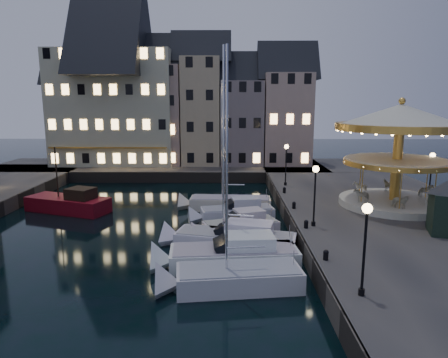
{
  "coord_description": "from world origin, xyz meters",
  "views": [
    {
      "loc": [
        1.3,
        -25.31,
        9.68
      ],
      "look_at": [
        1.0,
        8.0,
        3.2
      ],
      "focal_mm": 32.0,
      "sensor_mm": 36.0,
      "label": 1
    }
  ],
  "objects_px": {
    "bollard_c": "(294,205)",
    "motorboat_a": "(228,279)",
    "bollard_a": "(326,254)",
    "motorboat_d": "(235,228)",
    "streetlamp_a": "(365,236)",
    "streetlamp_b": "(315,187)",
    "motorboat_c": "(229,239)",
    "motorboat_e": "(232,214)",
    "streetlamp_d": "(431,170)",
    "carousel": "(399,136)",
    "bollard_b": "(306,224)",
    "red_fishing_boat": "(69,204)",
    "motorboat_f": "(224,204)",
    "motorboat_b": "(227,256)",
    "streetlamp_c": "(286,159)",
    "bollard_d": "(284,190)"
  },
  "relations": [
    {
      "from": "motorboat_c",
      "to": "bollard_a",
      "type": "bearing_deg",
      "value": -43.96
    },
    {
      "from": "motorboat_e",
      "to": "motorboat_f",
      "type": "height_order",
      "value": "motorboat_f"
    },
    {
      "from": "streetlamp_c",
      "to": "bollard_a",
      "type": "relative_size",
      "value": 7.32
    },
    {
      "from": "streetlamp_a",
      "to": "bollard_d",
      "type": "height_order",
      "value": "streetlamp_a"
    },
    {
      "from": "motorboat_a",
      "to": "motorboat_e",
      "type": "distance_m",
      "value": 12.1
    },
    {
      "from": "motorboat_d",
      "to": "bollard_b",
      "type": "bearing_deg",
      "value": -22.03
    },
    {
      "from": "streetlamp_c",
      "to": "red_fishing_boat",
      "type": "relative_size",
      "value": 0.52
    },
    {
      "from": "carousel",
      "to": "motorboat_e",
      "type": "bearing_deg",
      "value": -179.32
    },
    {
      "from": "streetlamp_a",
      "to": "streetlamp_d",
      "type": "bearing_deg",
      "value": 56.39
    },
    {
      "from": "carousel",
      "to": "bollard_b",
      "type": "bearing_deg",
      "value": -144.43
    },
    {
      "from": "bollard_c",
      "to": "motorboat_a",
      "type": "height_order",
      "value": "motorboat_a"
    },
    {
      "from": "streetlamp_b",
      "to": "bollard_c",
      "type": "height_order",
      "value": "streetlamp_b"
    },
    {
      "from": "bollard_a",
      "to": "bollard_b",
      "type": "bearing_deg",
      "value": 90.0
    },
    {
      "from": "bollard_d",
      "to": "motorboat_f",
      "type": "relative_size",
      "value": 0.05
    },
    {
      "from": "bollard_a",
      "to": "bollard_d",
      "type": "height_order",
      "value": "same"
    },
    {
      "from": "motorboat_c",
      "to": "bollard_c",
      "type": "bearing_deg",
      "value": 46.78
    },
    {
      "from": "streetlamp_b",
      "to": "bollard_d",
      "type": "xyz_separation_m",
      "value": [
        -0.6,
        10.0,
        -2.41
      ]
    },
    {
      "from": "bollard_c",
      "to": "motorboat_f",
      "type": "bearing_deg",
      "value": 141.63
    },
    {
      "from": "bollard_b",
      "to": "motorboat_d",
      "type": "bearing_deg",
      "value": 157.97
    },
    {
      "from": "red_fishing_boat",
      "to": "motorboat_a",
      "type": "bearing_deg",
      "value": -46.41
    },
    {
      "from": "bollard_d",
      "to": "motorboat_b",
      "type": "bearing_deg",
      "value": -110.87
    },
    {
      "from": "motorboat_b",
      "to": "bollard_b",
      "type": "bearing_deg",
      "value": 32.74
    },
    {
      "from": "bollard_b",
      "to": "motorboat_c",
      "type": "relative_size",
      "value": 0.05
    },
    {
      "from": "bollard_c",
      "to": "motorboat_e",
      "type": "height_order",
      "value": "motorboat_e"
    },
    {
      "from": "streetlamp_c",
      "to": "red_fishing_boat",
      "type": "distance_m",
      "value": 21.0
    },
    {
      "from": "motorboat_c",
      "to": "motorboat_e",
      "type": "xyz_separation_m",
      "value": [
        0.27,
        6.29,
        -0.04
      ]
    },
    {
      "from": "bollard_c",
      "to": "motorboat_c",
      "type": "height_order",
      "value": "motorboat_c"
    },
    {
      "from": "red_fishing_boat",
      "to": "streetlamp_d",
      "type": "bearing_deg",
      "value": -1.91
    },
    {
      "from": "streetlamp_a",
      "to": "streetlamp_b",
      "type": "bearing_deg",
      "value": 90.0
    },
    {
      "from": "bollard_d",
      "to": "motorboat_d",
      "type": "height_order",
      "value": "motorboat_d"
    },
    {
      "from": "motorboat_b",
      "to": "red_fishing_boat",
      "type": "relative_size",
      "value": 1.09
    },
    {
      "from": "motorboat_d",
      "to": "streetlamp_a",
      "type": "bearing_deg",
      "value": -64.99
    },
    {
      "from": "motorboat_a",
      "to": "motorboat_d",
      "type": "distance_m",
      "value": 8.24
    },
    {
      "from": "streetlamp_a",
      "to": "red_fishing_boat",
      "type": "height_order",
      "value": "red_fishing_boat"
    },
    {
      "from": "bollard_d",
      "to": "motorboat_f",
      "type": "height_order",
      "value": "motorboat_f"
    },
    {
      "from": "bollard_c",
      "to": "motorboat_d",
      "type": "distance_m",
      "value": 5.73
    },
    {
      "from": "bollard_a",
      "to": "red_fishing_boat",
      "type": "relative_size",
      "value": 0.07
    },
    {
      "from": "streetlamp_c",
      "to": "bollard_b",
      "type": "height_order",
      "value": "streetlamp_c"
    },
    {
      "from": "red_fishing_boat",
      "to": "bollard_d",
      "type": "bearing_deg",
      "value": 5.75
    },
    {
      "from": "bollard_a",
      "to": "motorboat_d",
      "type": "distance_m",
      "value": 8.84
    },
    {
      "from": "streetlamp_c",
      "to": "motorboat_b",
      "type": "xyz_separation_m",
      "value": [
        -5.91,
        -17.41,
        -3.37
      ]
    },
    {
      "from": "streetlamp_d",
      "to": "motorboat_c",
      "type": "relative_size",
      "value": 0.35
    },
    {
      "from": "streetlamp_a",
      "to": "streetlamp_b",
      "type": "relative_size",
      "value": 1.0
    },
    {
      "from": "streetlamp_b",
      "to": "motorboat_b",
      "type": "height_order",
      "value": "streetlamp_b"
    },
    {
      "from": "streetlamp_a",
      "to": "streetlamp_c",
      "type": "height_order",
      "value": "same"
    },
    {
      "from": "bollard_b",
      "to": "motorboat_e",
      "type": "bearing_deg",
      "value": 130.32
    },
    {
      "from": "bollard_c",
      "to": "motorboat_f",
      "type": "xyz_separation_m",
      "value": [
        -5.62,
        4.45,
        -1.07
      ]
    },
    {
      "from": "motorboat_c",
      "to": "motorboat_d",
      "type": "height_order",
      "value": "motorboat_c"
    },
    {
      "from": "streetlamp_c",
      "to": "streetlamp_d",
      "type": "bearing_deg",
      "value": -29.91
    },
    {
      "from": "bollard_b",
      "to": "motorboat_b",
      "type": "height_order",
      "value": "motorboat_b"
    }
  ]
}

